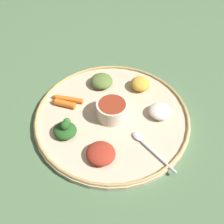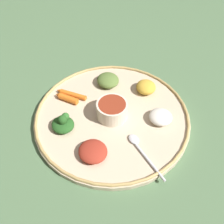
# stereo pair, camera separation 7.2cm
# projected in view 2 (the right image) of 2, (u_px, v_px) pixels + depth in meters

# --- Properties ---
(ground_plane) EXTENTS (2.40, 2.40, 0.00)m
(ground_plane) POSITION_uv_depth(u_px,v_px,m) (112.00, 119.00, 0.74)
(ground_plane) COLOR #4C6B47
(platter) EXTENTS (0.43, 0.43, 0.01)m
(platter) POSITION_uv_depth(u_px,v_px,m) (112.00, 117.00, 0.74)
(platter) COLOR #C6B293
(platter) RESTS_ON ground_plane
(platter_rim) EXTENTS (0.43, 0.43, 0.01)m
(platter_rim) POSITION_uv_depth(u_px,v_px,m) (112.00, 115.00, 0.73)
(platter_rim) COLOR tan
(platter_rim) RESTS_ON platter
(center_bowl) EXTENTS (0.09, 0.09, 0.05)m
(center_bowl) POSITION_uv_depth(u_px,v_px,m) (112.00, 110.00, 0.71)
(center_bowl) COLOR beige
(center_bowl) RESTS_ON platter
(spoon) EXTENTS (0.15, 0.03, 0.01)m
(spoon) POSITION_uv_depth(u_px,v_px,m) (140.00, 149.00, 0.65)
(spoon) COLOR silver
(spoon) RESTS_ON platter
(greens_pile) EXTENTS (0.08, 0.08, 0.05)m
(greens_pile) POSITION_uv_depth(u_px,v_px,m) (63.00, 123.00, 0.69)
(greens_pile) COLOR #23511E
(greens_pile) RESTS_ON platter
(carrot_near_spoon) EXTENTS (0.09, 0.07, 0.01)m
(carrot_near_spoon) POSITION_uv_depth(u_px,v_px,m) (71.00, 94.00, 0.78)
(carrot_near_spoon) COLOR orange
(carrot_near_spoon) RESTS_ON platter
(carrot_outer) EXTENTS (0.07, 0.05, 0.02)m
(carrot_outer) POSITION_uv_depth(u_px,v_px,m) (67.00, 98.00, 0.76)
(carrot_outer) COLOR orange
(carrot_outer) RESTS_ON platter
(mound_collards) EXTENTS (0.08, 0.07, 0.03)m
(mound_collards) POSITION_uv_depth(u_px,v_px,m) (108.00, 80.00, 0.80)
(mound_collards) COLOR #567033
(mound_collards) RESTS_ON platter
(mound_rice_white) EXTENTS (0.09, 0.09, 0.03)m
(mound_rice_white) POSITION_uv_depth(u_px,v_px,m) (161.00, 117.00, 0.71)
(mound_rice_white) COLOR silver
(mound_rice_white) RESTS_ON platter
(mound_beet) EXTENTS (0.08, 0.08, 0.03)m
(mound_beet) POSITION_uv_depth(u_px,v_px,m) (93.00, 151.00, 0.64)
(mound_beet) COLOR maroon
(mound_beet) RESTS_ON platter
(mound_lentil_yellow) EXTENTS (0.07, 0.07, 0.03)m
(mound_lentil_yellow) POSITION_uv_depth(u_px,v_px,m) (146.00, 87.00, 0.78)
(mound_lentil_yellow) COLOR gold
(mound_lentil_yellow) RESTS_ON platter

